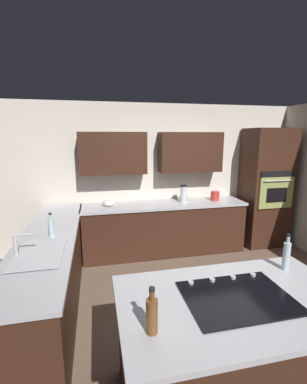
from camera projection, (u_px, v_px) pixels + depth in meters
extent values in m
plane|color=brown|center=(209.00, 312.00, 3.13)|extent=(14.00, 14.00, 0.00)
cube|color=silver|center=(165.00, 177.00, 4.86)|extent=(6.00, 0.10, 2.60)
cube|color=#381E14|center=(190.00, 152.00, 4.64)|extent=(1.10, 0.34, 0.69)
cube|color=#381E14|center=(113.00, 153.00, 4.36)|extent=(1.10, 0.34, 0.69)
cube|color=#381E14|center=(164.00, 229.00, 4.66)|extent=(2.80, 0.60, 0.86)
cube|color=#B2B2B7|center=(165.00, 205.00, 4.57)|extent=(2.84, 0.64, 0.04)
cube|color=#381E14|center=(51.00, 272.00, 3.18)|extent=(0.60, 2.90, 0.86)
cube|color=#B2B2B7|center=(48.00, 237.00, 3.09)|extent=(0.64, 2.94, 0.04)
cube|color=#381E14|center=(233.00, 354.00, 1.99)|extent=(1.64, 0.93, 0.86)
cube|color=#B2B2B7|center=(237.00, 301.00, 1.90)|extent=(1.72, 1.01, 0.04)
cube|color=#381E14|center=(265.00, 188.00, 4.93)|extent=(0.80, 0.60, 2.18)
cube|color=#939E51|center=(276.00, 193.00, 4.64)|extent=(0.66, 0.03, 0.56)
cube|color=black|center=(276.00, 195.00, 4.64)|extent=(0.40, 0.01, 0.26)
cube|color=black|center=(278.00, 174.00, 4.57)|extent=(0.66, 0.02, 0.11)
cylinder|color=silver|center=(279.00, 181.00, 4.56)|extent=(0.56, 0.02, 0.02)
cube|color=#515456|center=(42.00, 247.00, 2.74)|extent=(0.40, 0.30, 0.02)
cube|color=#515456|center=(35.00, 262.00, 2.42)|extent=(0.40, 0.30, 0.02)
cube|color=#B7BABF|center=(39.00, 253.00, 2.58)|extent=(0.46, 0.70, 0.01)
cylinder|color=#B7BABF|center=(16.00, 246.00, 2.52)|extent=(0.03, 0.03, 0.22)
cylinder|color=#B7BABF|center=(24.00, 235.00, 2.51)|extent=(0.18, 0.02, 0.02)
cube|color=black|center=(238.00, 297.00, 1.89)|extent=(0.76, 0.56, 0.01)
cylinder|color=#B2B2B7|center=(253.00, 275.00, 2.16)|extent=(0.04, 0.04, 0.02)
cylinder|color=#B2B2B7|center=(233.00, 277.00, 2.13)|extent=(0.04, 0.04, 0.02)
cylinder|color=#B2B2B7|center=(212.00, 280.00, 2.09)|extent=(0.04, 0.04, 0.02)
cylinder|color=#B2B2B7|center=(191.00, 282.00, 2.05)|extent=(0.04, 0.04, 0.02)
cylinder|color=silver|center=(183.00, 199.00, 4.65)|extent=(0.15, 0.15, 0.11)
cylinder|color=silver|center=(184.00, 191.00, 4.62)|extent=(0.11, 0.11, 0.17)
cylinder|color=black|center=(184.00, 186.00, 4.60)|extent=(0.12, 0.12, 0.03)
ellipsoid|color=white|center=(109.00, 203.00, 4.37)|extent=(0.19, 0.19, 0.11)
cylinder|color=red|center=(215.00, 196.00, 4.77)|extent=(0.16, 0.16, 0.17)
cylinder|color=silver|center=(51.00, 228.00, 3.03)|extent=(0.06, 0.06, 0.21)
cylinder|color=silver|center=(50.00, 217.00, 3.00)|extent=(0.03, 0.03, 0.06)
cylinder|color=black|center=(50.00, 214.00, 2.99)|extent=(0.03, 0.03, 0.02)
cylinder|color=brown|center=(152.00, 316.00, 1.54)|extent=(0.07, 0.07, 0.21)
cylinder|color=brown|center=(152.00, 295.00, 1.51)|extent=(0.03, 0.03, 0.06)
cylinder|color=black|center=(152.00, 289.00, 1.50)|extent=(0.04, 0.04, 0.02)
cylinder|color=silver|center=(286.00, 256.00, 2.27)|extent=(0.06, 0.06, 0.25)
cylinder|color=silver|center=(288.00, 240.00, 2.24)|extent=(0.03, 0.03, 0.06)
cylinder|color=black|center=(289.00, 235.00, 2.24)|extent=(0.03, 0.03, 0.02)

